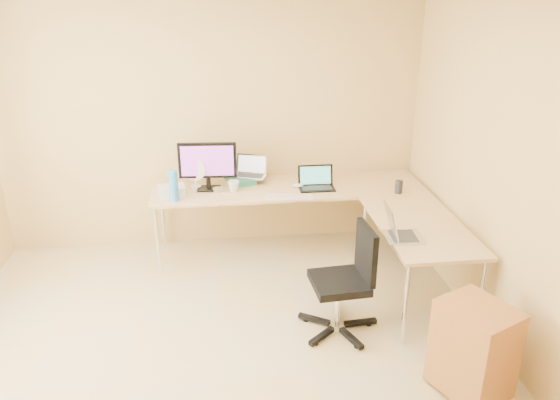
{
  "coord_description": "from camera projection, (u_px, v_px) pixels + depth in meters",
  "views": [
    {
      "loc": [
        0.04,
        -3.09,
        2.64
      ],
      "look_at": [
        0.55,
        1.1,
        0.9
      ],
      "focal_mm": 34.88,
      "sensor_mm": 36.0,
      "label": 1
    }
  ],
  "objects": [
    {
      "name": "floor",
      "position": [
        221.0,
        380.0,
        3.84
      ],
      "size": [
        4.5,
        4.5,
        0.0
      ],
      "primitive_type": "plane",
      "color": "tan",
      "rests_on": "ground"
    },
    {
      "name": "wall_back",
      "position": [
        211.0,
        122.0,
        5.41
      ],
      "size": [
        4.5,
        0.0,
        4.5
      ],
      "primitive_type": "plane",
      "rotation": [
        1.57,
        0.0,
        0.0
      ],
      "color": "tan",
      "rests_on": "ground"
    },
    {
      "name": "wall_right",
      "position": [
        533.0,
        196.0,
        3.58
      ],
      "size": [
        0.0,
        4.5,
        4.5
      ],
      "primitive_type": "plane",
      "rotation": [
        1.57,
        0.0,
        -1.57
      ],
      "color": "tan",
      "rests_on": "ground"
    },
    {
      "name": "desk_main",
      "position": [
        288.0,
        220.0,
        5.48
      ],
      "size": [
        2.65,
        0.7,
        0.73
      ],
      "primitive_type": "cube",
      "color": "tan",
      "rests_on": "ground"
    },
    {
      "name": "desk_return",
      "position": [
        416.0,
        262.0,
        4.67
      ],
      "size": [
        0.7,
        1.3,
        0.73
      ],
      "primitive_type": "cube",
      "color": "tan",
      "rests_on": "ground"
    },
    {
      "name": "monitor",
      "position": [
        208.0,
        166.0,
        5.18
      ],
      "size": [
        0.56,
        0.22,
        0.47
      ],
      "primitive_type": "cube",
      "rotation": [
        0.0,
        0.0,
        -0.07
      ],
      "color": "black",
      "rests_on": "desk_main"
    },
    {
      "name": "book_stack",
      "position": [
        240.0,
        179.0,
        5.46
      ],
      "size": [
        0.32,
        0.38,
        0.06
      ],
      "primitive_type": "cube",
      "rotation": [
        0.0,
        0.0,
        0.27
      ],
      "color": "#25745A",
      "rests_on": "desk_main"
    },
    {
      "name": "laptop_center",
      "position": [
        250.0,
        167.0,
        5.41
      ],
      "size": [
        0.38,
        0.33,
        0.2
      ],
      "primitive_type": "cube",
      "rotation": [
        0.0,
        0.0,
        -0.34
      ],
      "color": "silver",
      "rests_on": "desk_main"
    },
    {
      "name": "laptop_black",
      "position": [
        317.0,
        178.0,
        5.24
      ],
      "size": [
        0.34,
        0.25,
        0.22
      ],
      "primitive_type": "cube",
      "rotation": [
        0.0,
        0.0,
        -0.01
      ],
      "color": "black",
      "rests_on": "desk_main"
    },
    {
      "name": "keyboard",
      "position": [
        290.0,
        197.0,
        5.06
      ],
      "size": [
        0.44,
        0.18,
        0.02
      ],
      "primitive_type": "cube",
      "rotation": [
        0.0,
        0.0,
        -0.15
      ],
      "color": "beige",
      "rests_on": "desk_main"
    },
    {
      "name": "mouse",
      "position": [
        298.0,
        185.0,
        5.31
      ],
      "size": [
        0.12,
        0.11,
        0.04
      ],
      "primitive_type": "ellipsoid",
      "rotation": [
        0.0,
        0.0,
        -0.42
      ],
      "color": "silver",
      "rests_on": "desk_main"
    },
    {
      "name": "mug",
      "position": [
        234.0,
        186.0,
        5.2
      ],
      "size": [
        0.14,
        0.14,
        0.11
      ],
      "primitive_type": "imported",
      "rotation": [
        0.0,
        0.0,
        -0.34
      ],
      "color": "silver",
      "rests_on": "desk_main"
    },
    {
      "name": "cd_stack",
      "position": [
        218.0,
        190.0,
        5.22
      ],
      "size": [
        0.14,
        0.14,
        0.03
      ],
      "primitive_type": "cylinder",
      "rotation": [
        0.0,
        0.0,
        -0.37
      ],
      "color": "#BCBDC0",
      "rests_on": "desk_main"
    },
    {
      "name": "water_bottle",
      "position": [
        174.0,
        186.0,
        4.95
      ],
      "size": [
        0.1,
        0.1,
        0.29
      ],
      "primitive_type": "cylinder",
      "rotation": [
        0.0,
        0.0,
        0.23
      ],
      "color": "#2F81C1",
      "rests_on": "desk_main"
    },
    {
      "name": "papers",
      "position": [
        172.0,
        191.0,
        5.21
      ],
      "size": [
        0.2,
        0.28,
        0.01
      ],
      "primitive_type": "cube",
      "rotation": [
        0.0,
        0.0,
        0.06
      ],
      "color": "silver",
      "rests_on": "desk_main"
    },
    {
      "name": "white_box",
      "position": [
        171.0,
        191.0,
        5.11
      ],
      "size": [
        0.27,
        0.22,
        0.09
      ],
      "primitive_type": "cube",
      "rotation": [
        0.0,
        0.0,
        0.18
      ],
      "color": "silver",
      "rests_on": "desk_main"
    },
    {
      "name": "desk_fan",
      "position": [
        195.0,
        173.0,
        5.25
      ],
      "size": [
        0.3,
        0.3,
        0.3
      ],
      "primitive_type": "cylinder",
      "rotation": [
        0.0,
        0.0,
        -0.37
      ],
      "color": "white",
      "rests_on": "desk_main"
    },
    {
      "name": "black_cup",
      "position": [
        399.0,
        187.0,
        5.16
      ],
      "size": [
        0.08,
        0.08,
        0.12
      ],
      "primitive_type": "cylinder",
      "rotation": [
        0.0,
        0.0,
        0.18
      ],
      "color": "#262626",
      "rests_on": "desk_main"
    },
    {
      "name": "laptop_return",
      "position": [
        404.0,
        225.0,
        4.24
      ],
      "size": [
        0.35,
        0.29,
        0.22
      ],
      "primitive_type": "cube",
      "rotation": [
        0.0,
        0.0,
        1.51
      ],
      "color": "silver",
      "rests_on": "desk_return"
    },
    {
      "name": "office_chair",
      "position": [
        339.0,
        275.0,
        4.21
      ],
      "size": [
        0.58,
        0.58,
        0.9
      ],
      "primitive_type": "cube",
      "rotation": [
        0.0,
        0.0,
        0.08
      ],
      "color": "black",
      "rests_on": "ground"
    },
    {
      "name": "cabinet",
      "position": [
        474.0,
        349.0,
        3.59
      ],
      "size": [
        0.54,
        0.58,
        0.64
      ],
      "primitive_type": "cube",
      "rotation": [
        0.0,
        0.0,
        0.43
      ],
      "color": "#A86B25",
      "rests_on": "ground"
    }
  ]
}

